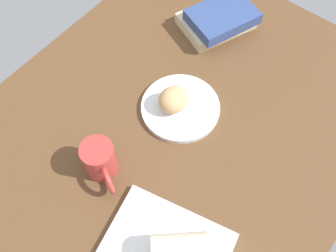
{
  "coord_description": "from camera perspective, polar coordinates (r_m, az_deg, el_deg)",
  "views": [
    {
      "loc": [
        -41.23,
        -28.84,
        90.04
      ],
      "look_at": [
        -4.34,
        0.27,
        7.0
      ],
      "focal_mm": 41.8,
      "sensor_mm": 36.0,
      "label": 1
    }
  ],
  "objects": [
    {
      "name": "round_plate",
      "position": [
        1.01,
        1.82,
        2.7
      ],
      "size": [
        20.36,
        20.36,
        1.4
      ],
      "primitive_type": "cylinder",
      "color": "white",
      "rests_on": "dining_table"
    },
    {
      "name": "book_stack",
      "position": [
        1.18,
        7.43,
        15.23
      ],
      "size": [
        23.68,
        21.67,
        6.92
      ],
      "color": "beige",
      "rests_on": "dining_table"
    },
    {
      "name": "scone_pastry",
      "position": [
        0.98,
        0.73,
        3.82
      ],
      "size": [
        8.88,
        8.3,
        6.22
      ],
      "primitive_type": "ellipsoid",
      "rotation": [
        0.0,
        0.0,
        6.1
      ],
      "color": "tan",
      "rests_on": "round_plate"
    },
    {
      "name": "coffee_mug",
      "position": [
        0.9,
        -9.89,
        -4.98
      ],
      "size": [
        8.42,
        12.08,
        9.72
      ],
      "color": "#B23833",
      "rests_on": "dining_table"
    },
    {
      "name": "breakfast_wrap",
      "position": [
        0.83,
        1.73,
        -17.78
      ],
      "size": [
        12.96,
        13.31,
        7.2
      ],
      "primitive_type": "cylinder",
      "rotation": [
        1.57,
        0.0,
        3.87
      ],
      "color": "beige",
      "rests_on": "square_plate"
    },
    {
      "name": "dining_table",
      "position": [
        1.01,
        1.64,
        0.2
      ],
      "size": [
        110.0,
        90.0,
        4.0
      ],
      "primitive_type": "cube",
      "color": "brown",
      "rests_on": "ground"
    }
  ]
}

